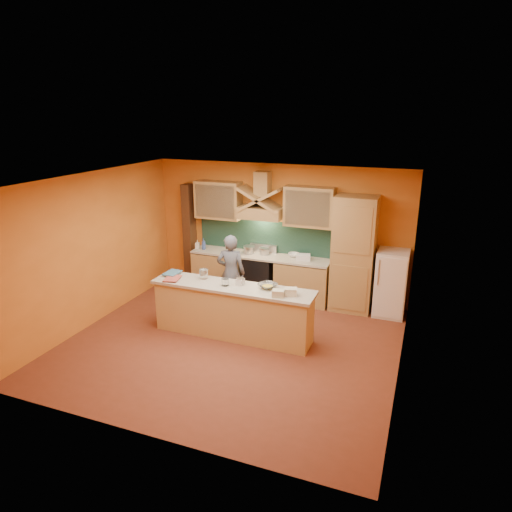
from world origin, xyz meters
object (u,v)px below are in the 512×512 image
at_px(person, 231,273).
at_px(kitchen_scale, 240,282).
at_px(fridge, 391,283).
at_px(stove, 260,276).
at_px(mixing_bowl, 268,286).

xyz_separation_m(person, kitchen_scale, (0.58, -0.92, 0.22)).
bearing_deg(kitchen_scale, fridge, 41.49).
height_order(stove, kitchen_scale, kitchen_scale).
height_order(fridge, person, person).
relative_size(stove, kitchen_scale, 7.16).
relative_size(person, kitchen_scale, 12.35).
bearing_deg(person, mixing_bowl, 127.84).
distance_m(kitchen_scale, mixing_bowl, 0.50).
distance_m(fridge, person, 3.11).
bearing_deg(person, stove, -120.15).
height_order(kitchen_scale, mixing_bowl, kitchen_scale).
bearing_deg(mixing_bowl, person, 140.47).
distance_m(stove, fridge, 2.71).
bearing_deg(mixing_bowl, stove, 114.27).
bearing_deg(fridge, kitchen_scale, -143.05).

